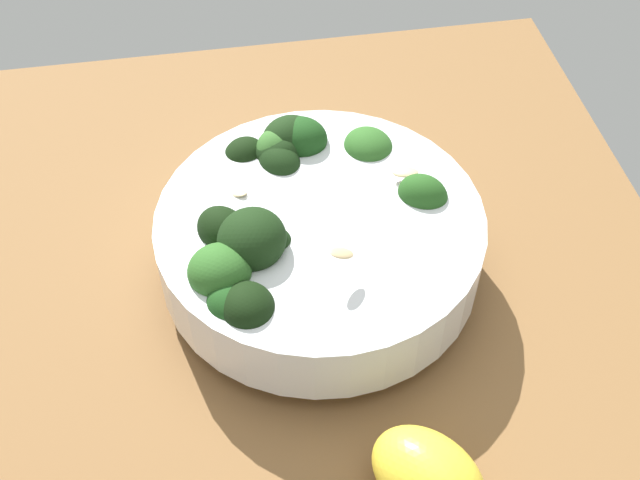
% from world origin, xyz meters
% --- Properties ---
extents(ground_plane, '(0.57, 0.57, 0.04)m').
position_xyz_m(ground_plane, '(0.00, 0.00, -0.02)').
color(ground_plane, brown).
extents(bowl_of_broccoli, '(0.22, 0.22, 0.09)m').
position_xyz_m(bowl_of_broccoli, '(-0.01, -0.02, 0.04)').
color(bowl_of_broccoli, white).
rests_on(bowl_of_broccoli, ground_plane).
extents(lemon_wedge, '(0.09, 0.08, 0.05)m').
position_xyz_m(lemon_wedge, '(-0.18, -0.05, 0.02)').
color(lemon_wedge, yellow).
rests_on(lemon_wedge, ground_plane).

